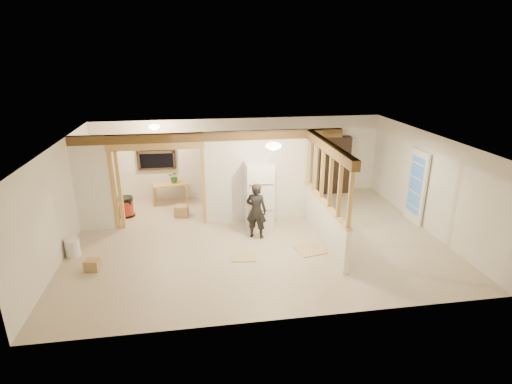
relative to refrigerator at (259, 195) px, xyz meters
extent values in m
cube|color=#BCA78C|center=(-0.19, -0.80, -0.87)|extent=(9.00, 6.50, 0.01)
cube|color=white|center=(-0.19, -0.80, 1.64)|extent=(9.00, 6.50, 0.01)
cube|color=silver|center=(-0.19, 2.45, 0.39)|extent=(9.00, 0.01, 2.50)
cube|color=silver|center=(-0.19, -4.05, 0.39)|extent=(9.00, 0.01, 2.50)
cube|color=silver|center=(-4.69, -0.80, 0.39)|extent=(0.01, 6.50, 2.50)
cube|color=silver|center=(4.31, -0.80, 0.39)|extent=(0.01, 6.50, 2.50)
cube|color=white|center=(-4.24, 0.40, 0.39)|extent=(0.90, 0.12, 2.50)
cube|color=white|center=(0.01, 0.40, 0.39)|extent=(2.80, 0.12, 2.50)
cube|color=tan|center=(-2.59, 0.40, 0.24)|extent=(2.46, 0.14, 2.20)
cube|color=brown|center=(-1.19, 0.40, 1.52)|extent=(7.00, 0.18, 0.22)
cube|color=brown|center=(1.41, -1.20, 1.52)|extent=(0.18, 3.30, 0.22)
cube|color=white|center=(1.41, -1.20, -0.36)|extent=(0.12, 3.20, 1.00)
cube|color=tan|center=(1.41, -1.20, 0.80)|extent=(0.14, 3.20, 1.32)
cube|color=black|center=(-2.79, 2.37, 0.69)|extent=(1.12, 0.10, 1.10)
cube|color=white|center=(4.23, -0.40, 0.14)|extent=(0.12, 0.86, 2.00)
ellipsoid|color=#FFEABF|center=(0.11, -1.30, 1.62)|extent=(0.36, 0.36, 0.16)
ellipsoid|color=#FFEABF|center=(-2.69, 1.50, 1.62)|extent=(0.32, 0.32, 0.14)
ellipsoid|color=#FFD88C|center=(-2.19, 0.80, 1.32)|extent=(0.07, 0.07, 0.07)
cube|color=white|center=(0.00, 0.00, 0.00)|extent=(0.71, 0.69, 1.72)
imported|color=#262322|center=(-0.19, -0.73, -0.14)|extent=(0.62, 0.53, 1.44)
cube|color=tan|center=(-2.41, 2.04, -0.53)|extent=(1.12, 0.72, 0.65)
imported|color=#3D782E|center=(-2.27, 2.01, -0.01)|extent=(0.41, 0.38, 0.39)
cylinder|color=#A92B17|center=(-3.62, 1.17, -0.57)|extent=(0.54, 0.54, 0.58)
cube|color=black|center=(2.87, 2.23, 0.08)|extent=(0.94, 0.31, 1.88)
cylinder|color=silver|center=(-4.50, -1.03, -0.66)|extent=(0.40, 0.40, 0.41)
cube|color=tan|center=(-2.08, 0.94, -0.70)|extent=(0.42, 0.38, 0.32)
cube|color=tan|center=(-3.76, 1.19, -0.72)|extent=(0.39, 0.39, 0.28)
cube|color=tan|center=(-3.91, -1.79, -0.74)|extent=(0.35, 0.31, 0.25)
cube|color=tan|center=(0.96, -1.62, -0.85)|extent=(0.72, 0.72, 0.02)
cube|color=tan|center=(-0.63, -1.73, -0.85)|extent=(0.60, 0.50, 0.02)
camera|label=1|loc=(-1.60, -9.76, 3.60)|focal=28.00mm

